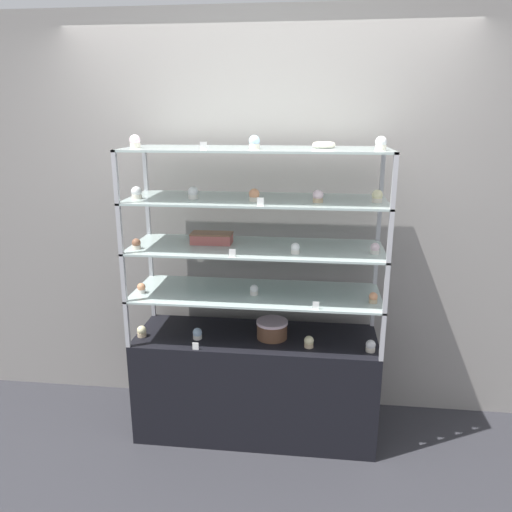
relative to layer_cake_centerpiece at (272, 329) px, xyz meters
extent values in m
plane|color=#2D2D33|center=(-0.10, 0.02, -0.71)|extent=(20.00, 20.00, 0.00)
cube|color=gray|center=(-0.10, 0.42, 0.59)|extent=(8.00, 0.05, 2.60)
cube|color=black|center=(-0.10, 0.02, -0.38)|extent=(1.48, 0.50, 0.66)
cube|color=#B7B7BC|center=(-0.83, 0.26, 0.09)|extent=(0.02, 0.02, 0.28)
cube|color=#B7B7BC|center=(0.63, 0.26, 0.09)|extent=(0.02, 0.02, 0.28)
cube|color=#B7B7BC|center=(-0.83, -0.22, 0.09)|extent=(0.02, 0.02, 0.28)
cube|color=#B7B7BC|center=(0.63, -0.22, 0.09)|extent=(0.02, 0.02, 0.28)
cube|color=#B2C6C1|center=(-0.10, 0.02, 0.22)|extent=(1.48, 0.50, 0.01)
cube|color=#B7B7BC|center=(-0.83, 0.26, 0.37)|extent=(0.02, 0.02, 0.28)
cube|color=#B7B7BC|center=(0.63, 0.26, 0.37)|extent=(0.02, 0.02, 0.28)
cube|color=#B7B7BC|center=(-0.83, -0.22, 0.37)|extent=(0.02, 0.02, 0.28)
cube|color=#B7B7BC|center=(0.63, -0.22, 0.37)|extent=(0.02, 0.02, 0.28)
cube|color=#B2C6C1|center=(-0.10, 0.02, 0.51)|extent=(1.48, 0.50, 0.01)
cube|color=#B7B7BC|center=(-0.83, 0.26, 0.65)|extent=(0.02, 0.02, 0.28)
cube|color=#B7B7BC|center=(0.63, 0.26, 0.65)|extent=(0.02, 0.02, 0.28)
cube|color=#B7B7BC|center=(-0.83, -0.22, 0.65)|extent=(0.02, 0.02, 0.28)
cube|color=#B7B7BC|center=(0.63, -0.22, 0.65)|extent=(0.02, 0.02, 0.28)
cube|color=#B2C6C1|center=(-0.10, 0.02, 0.79)|extent=(1.48, 0.50, 0.01)
cube|color=#B7B7BC|center=(-0.83, 0.26, 0.94)|extent=(0.02, 0.02, 0.28)
cube|color=#B7B7BC|center=(0.63, 0.26, 0.94)|extent=(0.02, 0.02, 0.28)
cube|color=#B7B7BC|center=(-0.83, -0.22, 0.94)|extent=(0.02, 0.02, 0.28)
cube|color=#B7B7BC|center=(0.63, -0.22, 0.94)|extent=(0.02, 0.02, 0.28)
cube|color=#B2C6C1|center=(-0.10, 0.02, 1.07)|extent=(1.48, 0.50, 0.01)
cylinder|color=brown|center=(0.00, 0.00, -0.01)|extent=(0.18, 0.18, 0.09)
cylinder|color=silver|center=(0.00, 0.00, 0.05)|extent=(0.19, 0.19, 0.02)
cube|color=#C66660|center=(-0.37, 0.07, 0.54)|extent=(0.24, 0.12, 0.06)
cube|color=#8C5B42|center=(-0.37, 0.07, 0.57)|extent=(0.25, 0.12, 0.01)
cylinder|color=#CCB28C|center=(-0.80, -0.08, -0.04)|extent=(0.05, 0.05, 0.03)
sphere|color=#F4EAB2|center=(-0.80, -0.08, -0.01)|extent=(0.06, 0.06, 0.06)
cylinder|color=white|center=(-0.45, -0.07, -0.04)|extent=(0.05, 0.05, 0.03)
sphere|color=silver|center=(-0.45, -0.07, -0.01)|extent=(0.06, 0.06, 0.06)
cylinder|color=#CCB28C|center=(0.23, -0.10, -0.04)|extent=(0.05, 0.05, 0.03)
sphere|color=#F4EAB2|center=(0.23, -0.10, -0.01)|extent=(0.06, 0.06, 0.06)
cylinder|color=beige|center=(0.58, -0.11, -0.04)|extent=(0.05, 0.05, 0.03)
sphere|color=white|center=(0.58, -0.11, -0.01)|extent=(0.06, 0.06, 0.06)
cube|color=white|center=(-0.43, -0.21, -0.03)|extent=(0.04, 0.00, 0.04)
cylinder|color=white|center=(-0.78, -0.08, 0.24)|extent=(0.05, 0.05, 0.02)
sphere|color=#E5996B|center=(-0.78, -0.08, 0.27)|extent=(0.05, 0.05, 0.05)
cylinder|color=white|center=(-0.11, -0.03, 0.24)|extent=(0.05, 0.05, 0.02)
sphere|color=white|center=(-0.11, -0.03, 0.27)|extent=(0.05, 0.05, 0.05)
cylinder|color=#CCB28C|center=(0.58, -0.08, 0.24)|extent=(0.05, 0.05, 0.02)
sphere|color=#E5996B|center=(0.58, -0.08, 0.27)|extent=(0.05, 0.05, 0.05)
cube|color=white|center=(0.26, -0.21, 0.25)|extent=(0.04, 0.00, 0.04)
cylinder|color=beige|center=(-0.78, -0.11, 0.52)|extent=(0.05, 0.05, 0.02)
sphere|color=#8C5B42|center=(-0.78, -0.11, 0.55)|extent=(0.05, 0.05, 0.05)
cylinder|color=white|center=(0.13, -0.10, 0.52)|extent=(0.05, 0.05, 0.02)
sphere|color=white|center=(0.13, -0.10, 0.55)|extent=(0.05, 0.05, 0.05)
cylinder|color=white|center=(0.57, -0.05, 0.52)|extent=(0.05, 0.05, 0.02)
sphere|color=silver|center=(0.57, -0.05, 0.55)|extent=(0.05, 0.05, 0.05)
cube|color=white|center=(-0.20, -0.21, 0.53)|extent=(0.04, 0.00, 0.04)
cylinder|color=beige|center=(-0.78, -0.06, 0.81)|extent=(0.06, 0.06, 0.02)
sphere|color=white|center=(-0.78, -0.06, 0.84)|extent=(0.06, 0.06, 0.06)
cylinder|color=white|center=(-0.45, -0.03, 0.81)|extent=(0.06, 0.06, 0.02)
sphere|color=white|center=(-0.45, -0.03, 0.84)|extent=(0.06, 0.06, 0.06)
cylinder|color=beige|center=(-0.10, -0.07, 0.81)|extent=(0.06, 0.06, 0.02)
sphere|color=#E5996B|center=(-0.10, -0.07, 0.84)|extent=(0.06, 0.06, 0.06)
cylinder|color=#CCB28C|center=(0.25, -0.06, 0.81)|extent=(0.06, 0.06, 0.02)
sphere|color=silver|center=(0.25, -0.06, 0.84)|extent=(0.06, 0.06, 0.06)
cylinder|color=beige|center=(0.57, -0.03, 0.81)|extent=(0.06, 0.06, 0.02)
sphere|color=#F4EAB2|center=(0.57, -0.03, 0.84)|extent=(0.06, 0.06, 0.06)
cube|color=white|center=(-0.05, -0.21, 0.82)|extent=(0.04, 0.00, 0.04)
cylinder|color=beige|center=(-0.77, -0.06, 1.09)|extent=(0.06, 0.06, 0.03)
sphere|color=silver|center=(-0.77, -0.06, 1.12)|extent=(0.06, 0.06, 0.06)
cylinder|color=beige|center=(-0.10, -0.06, 1.09)|extent=(0.06, 0.06, 0.03)
sphere|color=silver|center=(-0.10, -0.06, 1.12)|extent=(0.06, 0.06, 0.06)
cylinder|color=beige|center=(0.56, -0.09, 1.09)|extent=(0.06, 0.06, 0.03)
sphere|color=white|center=(0.56, -0.09, 1.12)|extent=(0.06, 0.06, 0.06)
cube|color=white|center=(-0.35, -0.21, 1.10)|extent=(0.04, 0.00, 0.04)
torus|color=#EFE5CC|center=(0.27, 0.07, 1.10)|extent=(0.13, 0.13, 0.03)
camera|label=1|loc=(0.23, -2.79, 1.26)|focal=35.00mm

